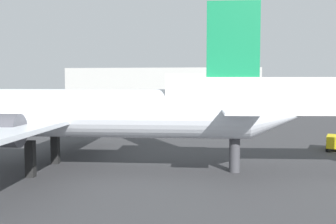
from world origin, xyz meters
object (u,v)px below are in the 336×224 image
at_px(airplane_on_taxiway, 53,100).
at_px(airplane_at_gate, 27,113).
at_px(jet_bridge, 286,98).
at_px(baggage_cart, 335,142).

bearing_deg(airplane_on_taxiway, airplane_at_gate, -74.61).
xyz_separation_m(airplane_at_gate, airplane_on_taxiway, (-15.63, 41.34, -0.95)).
xyz_separation_m(airplane_at_gate, jet_bridge, (16.95, 0.98, 1.01)).
distance_m(airplane_at_gate, jet_bridge, 17.00).
distance_m(jet_bridge, baggage_cart, 11.63).
relative_size(airplane_at_gate, airplane_on_taxiway, 1.16).
relative_size(airplane_on_taxiway, baggage_cart, 11.85).
distance_m(airplane_at_gate, airplane_on_taxiway, 44.21).
distance_m(airplane_on_taxiway, baggage_cart, 49.49).
bearing_deg(jet_bridge, baggage_cart, -125.57).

